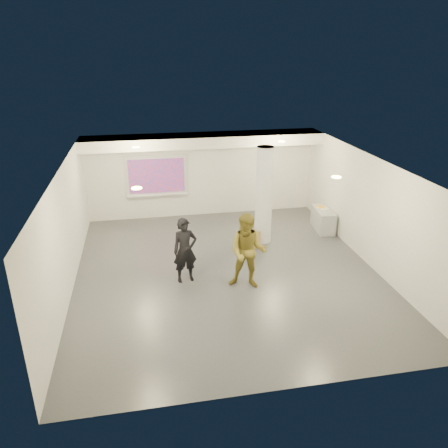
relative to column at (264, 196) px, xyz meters
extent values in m
cube|color=#3B3E44|center=(-1.50, -1.80, -1.50)|extent=(8.00, 9.00, 0.01)
cube|color=white|center=(-1.50, -1.80, 1.50)|extent=(8.00, 9.00, 0.01)
cube|color=silver|center=(-1.50, 2.70, 0.00)|extent=(8.00, 0.01, 3.00)
cube|color=silver|center=(-1.50, -6.30, 0.00)|extent=(8.00, 0.01, 3.00)
cube|color=silver|center=(-5.50, -1.80, 0.00)|extent=(0.01, 9.00, 3.00)
cube|color=silver|center=(2.50, -1.80, 0.00)|extent=(0.01, 9.00, 3.00)
cube|color=white|center=(-1.50, 2.15, 1.32)|extent=(8.00, 1.10, 0.36)
cylinder|color=#F1E37A|center=(-3.70, 0.70, 1.48)|extent=(0.22, 0.22, 0.02)
cylinder|color=#F1E37A|center=(0.70, 0.70, 1.48)|extent=(0.22, 0.22, 0.02)
cylinder|color=#F1E37A|center=(-3.70, -3.30, 1.48)|extent=(0.22, 0.22, 0.02)
cylinder|color=#F1E37A|center=(0.70, -3.30, 1.48)|extent=(0.22, 0.22, 0.02)
cylinder|color=silver|center=(0.00, 0.00, 0.00)|extent=(0.52, 0.52, 3.00)
cube|color=silver|center=(-3.10, 2.66, 0.05)|extent=(2.10, 0.06, 1.40)
cube|color=blue|center=(-3.10, 2.62, 0.05)|extent=(1.90, 0.01, 1.20)
cube|color=silver|center=(-3.10, 2.60, -0.65)|extent=(2.10, 0.08, 0.04)
cube|color=#939699|center=(2.22, 0.52, -1.14)|extent=(0.62, 1.26, 0.71)
cube|color=silver|center=(2.22, 0.61, -0.78)|extent=(0.36, 0.41, 0.02)
cube|color=gold|center=(2.19, 0.72, -0.77)|extent=(0.23, 0.30, 0.03)
cube|color=olive|center=(-0.44, -0.47, -1.24)|extent=(0.48, 0.12, 0.52)
cube|color=olive|center=(-0.54, -0.28, -1.24)|extent=(0.48, 0.16, 0.52)
imported|color=black|center=(-2.63, -2.03, -0.64)|extent=(0.68, 0.51, 1.72)
imported|color=olive|center=(-1.13, -2.63, -0.52)|extent=(1.15, 1.03, 1.96)
camera|label=1|loc=(-3.54, -12.09, 4.20)|focal=35.00mm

